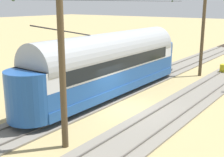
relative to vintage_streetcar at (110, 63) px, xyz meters
name	(u,v)px	position (x,y,z in m)	size (l,w,h in m)	color
ground_plane	(126,109)	(-2.47, 1.72, -2.25)	(220.00, 220.00, 0.00)	tan
track_streetcar_siding	(166,116)	(-4.94, 1.40, -2.20)	(2.80, 80.00, 0.18)	slate
track_adjacent_siding	(97,100)	(0.00, 1.40, -2.20)	(2.80, 80.00, 0.18)	slate
vintage_streetcar	(110,63)	(0.00, 0.00, 0.00)	(2.65, 15.96, 5.01)	#1E4C93
catenary_pole_foreground	(202,34)	(-2.85, -9.24, 1.38)	(3.16, 0.28, 6.91)	#4C3D28
catenary_pole_mid_near	(61,67)	(-2.85, 7.31, 1.38)	(3.16, 0.28, 6.91)	#4C3D28
overhead_wire_run	(126,0)	(-0.12, -1.66, 4.12)	(2.96, 20.56, 0.18)	black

